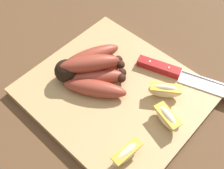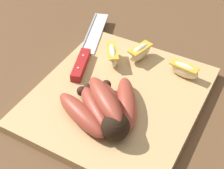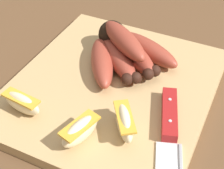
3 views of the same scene
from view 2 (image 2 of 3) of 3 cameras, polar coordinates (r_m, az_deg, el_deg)
The scene contains 7 objects.
ground_plane at distance 0.70m, azimuth 1.20°, elevation -2.54°, with size 6.00×6.00×0.00m, color brown.
cutting_board at distance 0.69m, azimuth 1.22°, elevation -2.29°, with size 0.36×0.32×0.02m, color tan.
banana_bunch at distance 0.63m, azimuth -1.12°, elevation -4.09°, with size 0.18×0.18×0.06m.
chefs_knife at distance 0.78m, azimuth -4.46°, elevation 5.44°, with size 0.27×0.12×0.02m.
apple_wedge_near at distance 0.75m, azimuth 0.09°, elevation 5.07°, with size 0.07×0.06×0.04m.
apple_wedge_middle at distance 0.76m, azimuth 4.83°, elevation 5.54°, with size 0.07×0.04×0.04m.
apple_wedge_far at distance 0.73m, azimuth 12.12°, elevation 2.45°, with size 0.03×0.07×0.03m.
Camera 2 is at (0.44, 0.23, 0.50)m, focal length 53.68 mm.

